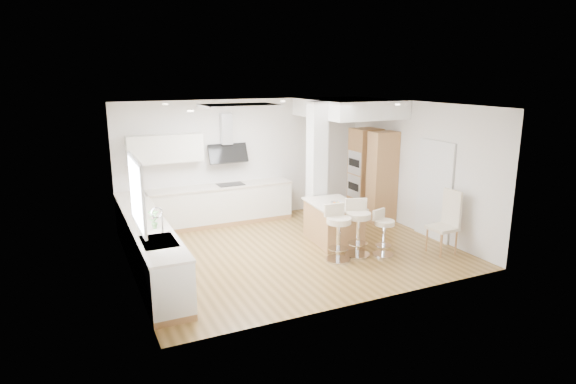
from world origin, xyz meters
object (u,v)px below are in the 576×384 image
peninsula (333,222)px  bar_stool_b (358,225)px  bar_stool_c (383,230)px  dining_chair (447,219)px  bar_stool_a (338,230)px

peninsula → bar_stool_b: size_ratio=1.32×
peninsula → bar_stool_c: bearing=-61.0°
peninsula → bar_stool_c: (0.47, -1.07, 0.08)m
bar_stool_b → bar_stool_c: 0.50m
bar_stool_c → dining_chair: size_ratio=0.72×
peninsula → bar_stool_b: 0.89m
bar_stool_c → peninsula: bearing=95.1°
bar_stool_b → dining_chair: dining_chair is taller
bar_stool_b → bar_stool_c: (0.44, -0.20, -0.11)m
peninsula → bar_stool_c: bar_stool_c is taller
bar_stool_c → dining_chair: 1.26m
bar_stool_a → bar_stool_b: size_ratio=0.98×
bar_stool_b → bar_stool_a: bearing=-155.4°
bar_stool_a → dining_chair: dining_chair is taller
bar_stool_b → peninsula: bearing=107.9°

